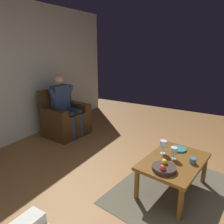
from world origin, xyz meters
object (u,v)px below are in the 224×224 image
object	(u,v)px
person_seated	(65,104)
wine_glass_near	(163,145)
armchair	(65,119)
coffee_table	(174,164)
decorative_dish	(179,149)
wine_glass_far	(174,151)
fruit_bowl	(164,168)
candle_jar	(193,161)

from	to	relation	value
person_seated	wine_glass_near	distance (m)	2.35
armchair	person_seated	xyz separation A→B (m)	(0.00, 0.04, 0.33)
coffee_table	decorative_dish	bearing A→B (deg)	-177.06
wine_glass_near	wine_glass_far	bearing A→B (deg)	64.17
person_seated	decorative_dish	xyz separation A→B (m)	(0.40, 2.43, -0.23)
wine_glass_near	fruit_bowl	size ratio (longest dim) A/B	0.67
armchair	person_seated	bearing A→B (deg)	90.00
coffee_table	fruit_bowl	distance (m)	0.31
wine_glass_far	person_seated	bearing A→B (deg)	-106.00
wine_glass_near	wine_glass_far	xyz separation A→B (m)	(0.08, 0.16, -0.02)
fruit_bowl	candle_jar	xyz separation A→B (m)	(-0.32, 0.26, 0.00)
armchair	fruit_bowl	world-z (taller)	armchair
wine_glass_near	wine_glass_far	size ratio (longest dim) A/B	1.14
person_seated	wine_glass_near	size ratio (longest dim) A/B	6.89
coffee_table	candle_jar	world-z (taller)	candle_jar
decorative_dish	fruit_bowl	bearing A→B (deg)	-2.21
person_seated	decorative_dish	bearing A→B (deg)	86.75
wine_glass_far	candle_jar	xyz separation A→B (m)	(-0.02, 0.23, -0.07)
armchair	wine_glass_far	distance (m)	2.57
armchair	coffee_table	xyz separation A→B (m)	(0.72, 2.48, 0.03)
person_seated	candle_jar	bearing A→B (deg)	81.86
armchair	decorative_dish	size ratio (longest dim) A/B	4.94
armchair	coffee_table	size ratio (longest dim) A/B	0.94
coffee_table	person_seated	bearing A→B (deg)	-106.24
wine_glass_far	decorative_dish	xyz separation A→B (m)	(-0.29, -0.00, -0.10)
armchair	wine_glass_near	distance (m)	2.40
armchair	decorative_dish	xyz separation A→B (m)	(0.41, 2.46, 0.11)
person_seated	fruit_bowl	distance (m)	2.61
wine_glass_far	candle_jar	size ratio (longest dim) A/B	2.01
wine_glass_near	decorative_dish	xyz separation A→B (m)	(-0.21, 0.16, -0.12)
person_seated	decorative_dish	size ratio (longest dim) A/B	6.50
armchair	wine_glass_near	xyz separation A→B (m)	(0.62, 2.30, 0.23)
armchair	decorative_dish	bearing A→B (deg)	86.80
wine_glass_near	coffee_table	bearing A→B (deg)	62.13
armchair	coffee_table	world-z (taller)	armchair
coffee_table	wine_glass_near	distance (m)	0.28
wine_glass_far	fruit_bowl	world-z (taller)	wine_glass_far
armchair	candle_jar	world-z (taller)	armchair
armchair	fruit_bowl	distance (m)	2.64
wine_glass_far	fruit_bowl	size ratio (longest dim) A/B	0.59
fruit_bowl	decorative_dish	xyz separation A→B (m)	(-0.60, 0.02, -0.02)
person_seated	coffee_table	size ratio (longest dim) A/B	1.23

